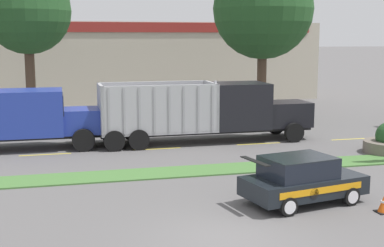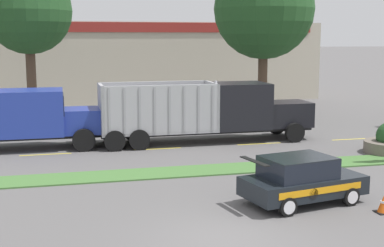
% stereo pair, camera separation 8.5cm
% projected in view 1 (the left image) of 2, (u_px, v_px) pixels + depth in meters
% --- Properties ---
extents(ground_plane, '(600.00, 600.00, 0.00)m').
position_uv_depth(ground_plane, '(224.00, 237.00, 14.85)').
color(ground_plane, '#5B5959').
extents(grass_verge, '(120.00, 1.78, 0.06)m').
position_uv_depth(grass_verge, '(170.00, 172.00, 21.88)').
color(grass_verge, '#477538').
rests_on(grass_verge, ground_plane).
extents(centre_line_3, '(2.40, 0.14, 0.01)m').
position_uv_depth(centre_line_3, '(45.00, 155.00, 25.36)').
color(centre_line_3, yellow).
rests_on(centre_line_3, ground_plane).
extents(centre_line_4, '(2.40, 0.14, 0.01)m').
position_uv_depth(centre_line_4, '(157.00, 149.00, 26.65)').
color(centre_line_4, yellow).
rests_on(centre_line_4, ground_plane).
extents(centre_line_5, '(2.40, 0.14, 0.01)m').
position_uv_depth(centre_line_5, '(259.00, 144.00, 27.95)').
color(centre_line_5, yellow).
rests_on(centre_line_5, ground_plane).
extents(centre_line_6, '(2.40, 0.14, 0.01)m').
position_uv_depth(centre_line_6, '(351.00, 139.00, 29.25)').
color(centre_line_6, yellow).
rests_on(centre_line_6, ground_plane).
extents(dump_truck_mid, '(11.41, 2.81, 3.32)m').
position_uv_depth(dump_truck_mid, '(225.00, 111.00, 28.51)').
color(dump_truck_mid, black).
rests_on(dump_truck_mid, ground_plane).
extents(dump_truck_trail, '(11.10, 2.78, 3.64)m').
position_uv_depth(dump_truck_trail, '(4.00, 119.00, 26.10)').
color(dump_truck_trail, black).
rests_on(dump_truck_trail, ground_plane).
extents(rally_car, '(4.35, 2.65, 1.64)m').
position_uv_depth(rally_car, '(302.00, 179.00, 17.77)').
color(rally_car, black).
rests_on(rally_car, ground_plane).
extents(traffic_cone, '(0.47, 0.47, 0.58)m').
position_uv_depth(traffic_cone, '(384.00, 204.00, 16.91)').
color(traffic_cone, black).
rests_on(traffic_cone, ground_plane).
extents(store_building_backdrop, '(43.30, 12.10, 6.79)m').
position_uv_depth(store_building_backdrop, '(71.00, 61.00, 48.62)').
color(store_building_backdrop, '#BCB29E').
rests_on(store_building_backdrop, ground_plane).
extents(tree_behind_left, '(5.41, 5.41, 11.21)m').
position_uv_depth(tree_behind_left, '(27.00, 2.00, 33.20)').
color(tree_behind_left, brown).
rests_on(tree_behind_left, ground_plane).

